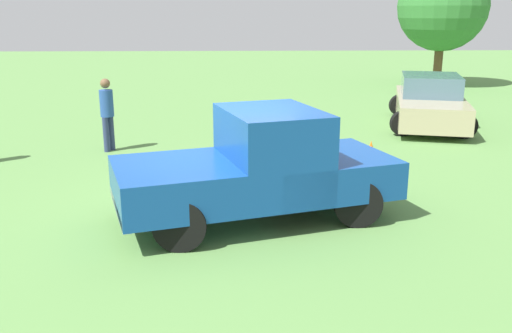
# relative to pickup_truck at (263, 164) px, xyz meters

# --- Properties ---
(ground_plane) EXTENTS (80.00, 80.00, 0.00)m
(ground_plane) POSITION_rel_pickup_truck_xyz_m (-0.57, 0.57, -0.93)
(ground_plane) COLOR #5B8C47
(pickup_truck) EXTENTS (4.79, 3.10, 1.80)m
(pickup_truck) POSITION_rel_pickup_truck_xyz_m (0.00, 0.00, 0.00)
(pickup_truck) COLOR black
(pickup_truck) RESTS_ON ground_plane
(sedan_near) EXTENTS (3.02, 5.07, 1.49)m
(sedan_near) POSITION_rel_pickup_truck_xyz_m (5.32, 7.59, -0.23)
(sedan_near) COLOR black
(sedan_near) RESTS_ON ground_plane
(person_bystander) EXTENTS (0.43, 0.43, 1.76)m
(person_bystander) POSITION_rel_pickup_truck_xyz_m (-3.51, 4.77, 0.07)
(person_bystander) COLOR navy
(person_bystander) RESTS_ON ground_plane
(tree_back_right) EXTENTS (3.95, 3.95, 5.50)m
(tree_back_right) POSITION_rel_pickup_truck_xyz_m (8.78, 16.69, 2.58)
(tree_back_right) COLOR brown
(tree_back_right) RESTS_ON ground_plane
(traffic_cone) EXTENTS (0.32, 0.32, 0.55)m
(traffic_cone) POSITION_rel_pickup_truck_xyz_m (2.55, 3.25, -0.65)
(traffic_cone) COLOR orange
(traffic_cone) RESTS_ON ground_plane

